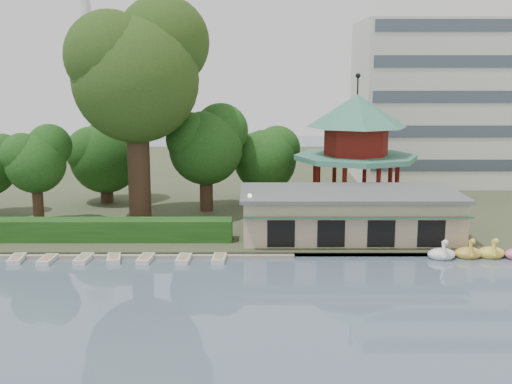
{
  "coord_description": "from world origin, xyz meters",
  "views": [
    {
      "loc": [
        1.92,
        -31.58,
        14.5
      ],
      "look_at": [
        2.0,
        18.0,
        5.0
      ],
      "focal_mm": 45.0,
      "sensor_mm": 36.0,
      "label": 1
    }
  ],
  "objects_px": {
    "boathouse": "(349,213)",
    "pavilion": "(356,141)",
    "dock": "(79,255)",
    "big_tree": "(138,68)"
  },
  "relations": [
    {
      "from": "dock",
      "to": "big_tree",
      "type": "relative_size",
      "value": 1.62
    },
    {
      "from": "dock",
      "to": "big_tree",
      "type": "distance_m",
      "value": 18.49
    },
    {
      "from": "boathouse",
      "to": "pavilion",
      "type": "height_order",
      "value": "pavilion"
    },
    {
      "from": "pavilion",
      "to": "dock",
      "type": "bearing_deg",
      "value": -148.34
    },
    {
      "from": "boathouse",
      "to": "big_tree",
      "type": "relative_size",
      "value": 0.89
    },
    {
      "from": "pavilion",
      "to": "big_tree",
      "type": "relative_size",
      "value": 0.64
    },
    {
      "from": "boathouse",
      "to": "pavilion",
      "type": "relative_size",
      "value": 1.38
    },
    {
      "from": "dock",
      "to": "boathouse",
      "type": "height_order",
      "value": "boathouse"
    },
    {
      "from": "boathouse",
      "to": "big_tree",
      "type": "bearing_deg",
      "value": 161.75
    },
    {
      "from": "dock",
      "to": "boathouse",
      "type": "distance_m",
      "value": 22.62
    }
  ]
}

